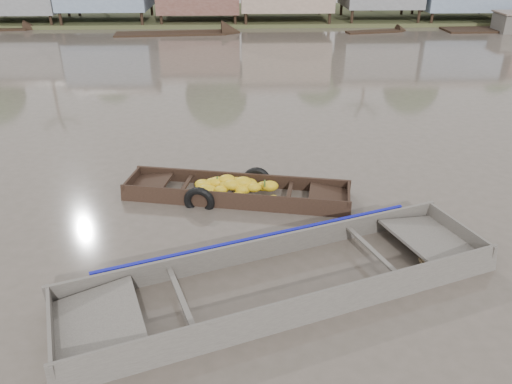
{
  "coord_description": "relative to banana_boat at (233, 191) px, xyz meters",
  "views": [
    {
      "loc": [
        -1.02,
        -9.41,
        6.04
      ],
      "look_at": [
        -0.67,
        0.61,
        0.8
      ],
      "focal_mm": 35.0,
      "sensor_mm": 36.0,
      "label": 1
    }
  ],
  "objects": [
    {
      "name": "banana_boat",
      "position": [
        0.0,
        0.0,
        0.0
      ],
      "size": [
        5.89,
        2.44,
        0.81
      ],
      "rotation": [
        0.0,
        0.0,
        -0.19
      ],
      "color": "black",
      "rests_on": "ground"
    },
    {
      "name": "distant_boats",
      "position": [
        13.62,
        22.46,
        0.04
      ],
      "size": [
        46.66,
        16.31,
        1.38
      ],
      "color": "black",
      "rests_on": "ground"
    },
    {
      "name": "ground",
      "position": [
        1.2,
        -1.9,
        -0.16
      ],
      "size": [
        120.0,
        120.0,
        0.0
      ],
      "primitive_type": "plane",
      "color": "#4F473D",
      "rests_on": "ground"
    },
    {
      "name": "viewer_boat",
      "position": [
        0.99,
        -3.69,
        -0.08
      ],
      "size": [
        8.66,
        4.9,
        0.68
      ],
      "rotation": [
        0.0,
        0.0,
        0.34
      ],
      "color": "#4A443E",
      "rests_on": "ground"
    }
  ]
}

